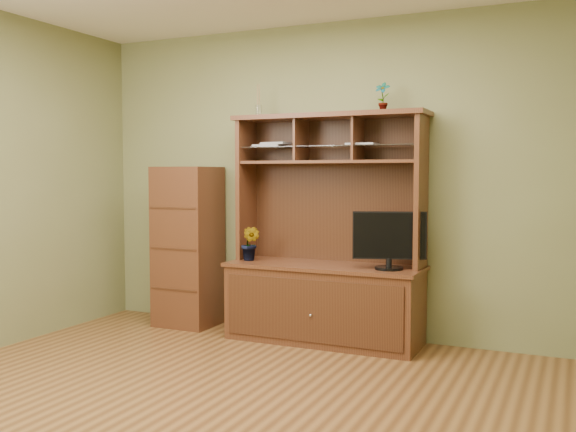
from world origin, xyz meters
The scene contains 8 objects.
room centered at (0.00, 0.00, 1.35)m, with size 4.54×4.04×2.74m.
media_hutch centered at (0.05, 1.73, 0.52)m, with size 1.66×0.61×1.90m.
monitor centered at (0.62, 1.65, 0.89)m, with size 0.56×0.23×0.46m.
orchid_plant centered at (-0.61, 1.65, 0.80)m, with size 0.16×0.13×0.30m, color #326021.
top_plant centered at (0.51, 1.80, 2.02)m, with size 0.13×0.09×0.24m, color #296322.
reed_diffuser centered at (-0.61, 1.81, 2.01)m, with size 0.06×0.06×0.29m.
magazines centered at (-0.20, 1.80, 1.65)m, with size 1.10×0.20×0.04m.
side_cabinet centered at (-1.31, 1.74, 0.73)m, with size 0.52×0.48×1.46m.
Camera 1 is at (1.98, -3.23, 1.40)m, focal length 40.00 mm.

